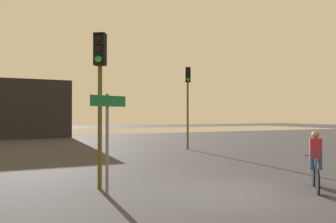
{
  "coord_description": "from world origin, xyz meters",
  "views": [
    {
      "loc": [
        -5.04,
        -7.06,
        2.04
      ],
      "look_at": [
        0.5,
        5.0,
        2.2
      ],
      "focal_mm": 35.0,
      "sensor_mm": 36.0,
      "label": 1
    }
  ],
  "objects_px": {
    "direction_sign_post": "(108,129)",
    "traffic_light_far_right": "(188,93)",
    "cyclist": "(316,160)"
  },
  "relations": [
    {
      "from": "traffic_light_far_right",
      "to": "cyclist",
      "type": "relative_size",
      "value": 3.05
    },
    {
      "from": "direction_sign_post",
      "to": "traffic_light_far_right",
      "type": "bearing_deg",
      "value": -150.91
    },
    {
      "from": "traffic_light_far_right",
      "to": "direction_sign_post",
      "type": "xyz_separation_m",
      "value": [
        -7.17,
        -9.06,
        -1.71
      ]
    },
    {
      "from": "direction_sign_post",
      "to": "cyclist",
      "type": "bearing_deg",
      "value": 137.62
    },
    {
      "from": "traffic_light_far_right",
      "to": "cyclist",
      "type": "height_order",
      "value": "traffic_light_far_right"
    },
    {
      "from": "cyclist",
      "to": "traffic_light_far_right",
      "type": "bearing_deg",
      "value": 122.95
    },
    {
      "from": "traffic_light_far_right",
      "to": "direction_sign_post",
      "type": "relative_size",
      "value": 1.9
    },
    {
      "from": "direction_sign_post",
      "to": "cyclist",
      "type": "relative_size",
      "value": 1.6
    },
    {
      "from": "direction_sign_post",
      "to": "cyclist",
      "type": "height_order",
      "value": "direction_sign_post"
    },
    {
      "from": "traffic_light_far_right",
      "to": "cyclist",
      "type": "bearing_deg",
      "value": 97.07
    }
  ]
}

